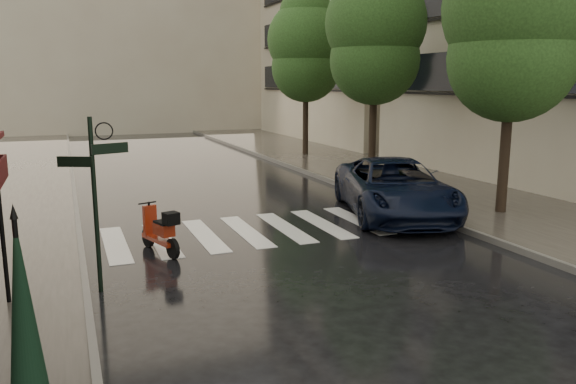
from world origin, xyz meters
TOP-DOWN VIEW (x-y plane):
  - ground at (0.00, 0.00)m, footprint 120.00×120.00m
  - sidewalk_far at (10.25, 12.00)m, footprint 5.50×60.00m
  - curb_near at (-1.45, 12.00)m, footprint 0.12×60.00m
  - curb_far at (7.45, 12.00)m, footprint 0.12×60.00m
  - crosswalk at (2.98, 6.00)m, footprint 7.85×3.20m
  - signpost at (-1.19, 3.00)m, footprint 1.17×0.29m
  - tree_near at (9.60, 5.00)m, footprint 3.80×3.80m
  - tree_mid at (9.50, 12.00)m, footprint 3.80×3.80m
  - tree_far at (9.70, 19.00)m, footprint 3.80×3.80m
  - scooter at (0.18, 4.92)m, footprint 0.73×1.54m
  - parked_car at (6.86, 6.18)m, footprint 4.14×6.16m
  - parasol_front at (-2.01, -2.34)m, footprint 0.46×0.46m

SIDE VIEW (x-z plane):
  - ground at x=0.00m, z-range 0.00..0.00m
  - crosswalk at x=2.98m, z-range 0.00..0.01m
  - sidewalk_far at x=10.25m, z-range 0.00..0.12m
  - curb_near at x=-1.45m, z-range -0.01..0.15m
  - curb_far at x=7.45m, z-range -0.01..0.15m
  - scooter at x=0.18m, z-range -0.04..1.01m
  - parked_car at x=6.86m, z-range 0.00..1.57m
  - parasol_front at x=-2.01m, z-range 0.22..2.78m
  - signpost at x=-1.19m, z-range 0.28..3.38m
  - tree_near at x=9.60m, z-range 1.33..9.31m
  - tree_far at x=9.70m, z-range 1.37..9.54m
  - tree_mid at x=9.50m, z-range 1.42..9.76m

